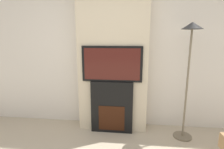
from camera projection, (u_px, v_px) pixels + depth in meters
wall_back at (114, 52)px, 3.10m from camera, size 6.00×0.06×2.70m
chimney_breast at (113, 52)px, 2.92m from camera, size 1.16×0.30×2.70m
fireplace at (112, 107)px, 2.96m from camera, size 0.70×0.15×0.89m
television at (112, 64)px, 2.81m from camera, size 0.97×0.07×0.58m
floor_lamp at (190, 52)px, 2.57m from camera, size 0.30×0.30×1.81m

